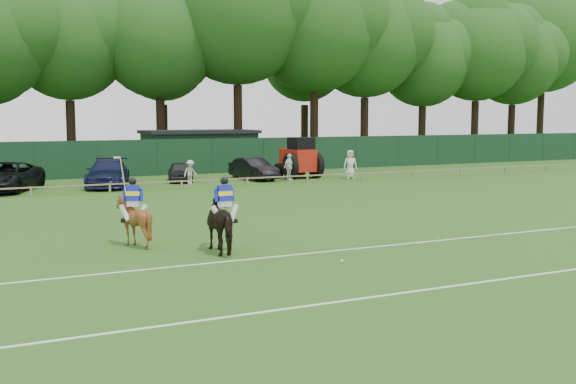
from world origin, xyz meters
TOP-DOWN VIEW (x-y plane):
  - ground at (0.00, 0.00)m, footprint 160.00×160.00m
  - horse_dark at (-2.91, 0.33)m, footprint 0.96×2.09m
  - horse_chestnut at (-5.21, 2.46)m, footprint 1.76×1.85m
  - suv_black at (-8.01, 21.01)m, footprint 4.77×6.32m
  - sedan_navy at (-2.53, 20.97)m, footprint 3.66×5.87m
  - hatch_grey at (2.19, 22.23)m, footprint 2.26×3.85m
  - estate_black at (6.84, 21.39)m, footprint 2.05×4.40m
  - spectator_left at (2.25, 20.33)m, footprint 1.08×0.84m
  - spectator_mid at (8.65, 19.86)m, footprint 1.08×0.86m
  - spectator_right at (12.86, 19.34)m, footprint 1.05×0.83m
  - rider_dark at (-2.91, 0.32)m, footprint 0.94×0.37m
  - rider_chestnut at (-5.22, 2.45)m, footprint 0.91×0.76m
  - polo_ball at (-0.43, -2.49)m, footprint 0.09×0.09m
  - pitch_lines at (0.00, -3.50)m, footprint 60.00×5.10m
  - pitch_rail at (0.00, 18.00)m, footprint 62.10×0.10m
  - perimeter_fence at (0.00, 27.00)m, footprint 92.08×0.08m
  - utility_shed at (6.00, 30.00)m, footprint 8.40×4.40m
  - tree_row at (2.00, 35.00)m, footprint 96.00×12.00m
  - tractor at (10.09, 21.32)m, footprint 2.30×3.27m

SIDE VIEW (x-z plane):
  - ground at x=0.00m, z-range 0.00..0.00m
  - tree_row at x=2.00m, z-range -10.50..10.50m
  - pitch_lines at x=0.00m, z-range 0.00..0.01m
  - polo_ball at x=-0.43m, z-range 0.00..0.09m
  - pitch_rail at x=0.00m, z-range 0.20..0.70m
  - hatch_grey at x=2.19m, z-range 0.00..1.23m
  - estate_black at x=6.84m, z-range 0.00..1.40m
  - spectator_left at x=2.25m, z-range 0.00..1.47m
  - sedan_navy at x=-2.53m, z-range 0.00..1.59m
  - suv_black at x=-8.01m, z-range 0.00..1.59m
  - horse_chestnut at x=-5.21m, z-range 0.00..1.63m
  - spectator_mid at x=8.65m, z-range 0.00..1.71m
  - horse_dark at x=-2.91m, z-range 0.00..1.76m
  - spectator_right at x=12.86m, z-range 0.00..1.87m
  - perimeter_fence at x=0.00m, z-range 0.00..2.50m
  - tractor at x=10.09m, z-range -0.07..2.63m
  - utility_shed at x=6.00m, z-range 0.02..3.06m
  - rider_chestnut at x=-5.22m, z-range 0.53..2.58m
  - rider_dark at x=-2.91m, z-range 0.95..2.36m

